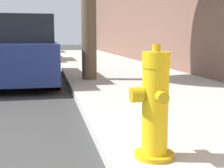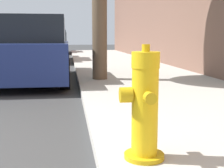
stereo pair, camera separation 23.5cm
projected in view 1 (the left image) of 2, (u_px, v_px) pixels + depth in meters
name	position (u px, v px, depth m)	size (l,w,h in m)	color
fire_hydrant	(155.00, 107.00, 2.35)	(0.35, 0.35, 0.87)	#C39C11
parked_car_near	(16.00, 52.00, 7.07)	(1.86, 4.05, 1.47)	navy
parked_car_mid	(29.00, 47.00, 12.98)	(1.86, 4.26, 1.31)	silver
parked_car_far	(36.00, 43.00, 19.58)	(1.72, 4.55, 1.30)	maroon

